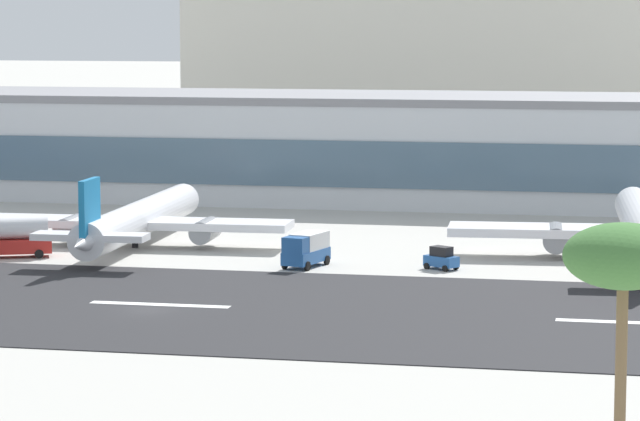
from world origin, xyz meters
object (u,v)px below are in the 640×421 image
at_px(palm_tree_1, 623,260).
at_px(airliner_blue_tail_gate_1, 135,221).
at_px(terminal_building, 433,148).
at_px(distant_hotel_block, 454,30).
at_px(service_baggage_tug_0, 441,258).
at_px(service_box_truck_1, 306,249).
at_px(service_fuel_truck_2, 8,237).

bearing_deg(palm_tree_1, airliner_blue_tail_gate_1, 123.73).
distance_m(airliner_blue_tail_gate_1, palm_tree_1, 92.90).
bearing_deg(terminal_building, distant_hotel_block, 95.49).
distance_m(distant_hotel_block, airliner_blue_tail_gate_1, 140.74).
relative_size(distant_hotel_block, service_baggage_tug_0, 26.84).
height_order(distant_hotel_block, service_baggage_tug_0, distant_hotel_block).
relative_size(service_box_truck_1, palm_tree_1, 0.47).
bearing_deg(service_baggage_tug_0, service_box_truck_1, 36.52).
xyz_separation_m(terminal_building, distant_hotel_block, (-8.66, 90.19, 14.36)).
distance_m(service_box_truck_1, palm_tree_1, 75.17).
bearing_deg(airliner_blue_tail_gate_1, distant_hotel_block, -8.55).
height_order(service_baggage_tug_0, service_fuel_truck_2, service_fuel_truck_2).
xyz_separation_m(service_fuel_truck_2, palm_tree_1, (61.59, -67.57, 9.69)).
relative_size(distant_hotel_block, service_box_truck_1, 14.94).
xyz_separation_m(service_baggage_tug_0, service_fuel_truck_2, (-43.29, -1.29, 0.98)).
height_order(service_baggage_tug_0, service_box_truck_1, service_box_truck_1).
bearing_deg(service_baggage_tug_0, airliner_blue_tail_gate_1, 17.56).
bearing_deg(service_fuel_truck_2, distant_hotel_block, -122.92).
bearing_deg(service_box_truck_1, distant_hotel_block, -164.04).
distance_m(service_box_truck_1, service_fuel_truck_2, 30.38).
bearing_deg(palm_tree_1, service_box_truck_1, 114.76).
distance_m(distant_hotel_block, palm_tree_1, 218.67).
distance_m(service_fuel_truck_2, palm_tree_1, 91.94).
bearing_deg(service_fuel_truck_2, airliner_blue_tail_gate_1, -160.65).
bearing_deg(service_baggage_tug_0, terminal_building, -50.01).
bearing_deg(terminal_building, service_box_truck_1, -94.16).
height_order(airliner_blue_tail_gate_1, service_box_truck_1, airliner_blue_tail_gate_1).
height_order(airliner_blue_tail_gate_1, service_fuel_truck_2, airliner_blue_tail_gate_1).
relative_size(terminal_building, distant_hotel_block, 1.77).
bearing_deg(distant_hotel_block, palm_tree_1, -80.60).
height_order(service_box_truck_1, service_fuel_truck_2, service_fuel_truck_2).
xyz_separation_m(distant_hotel_block, service_box_truck_1, (4.46, -147.86, -19.48)).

